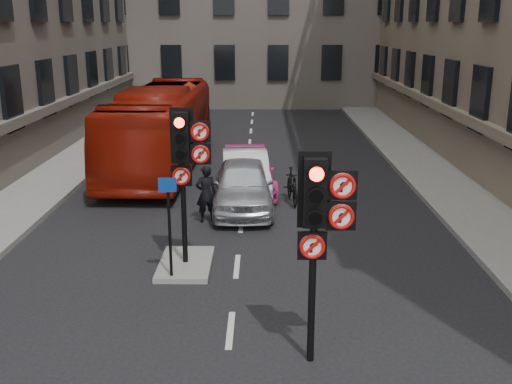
{
  "coord_description": "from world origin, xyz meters",
  "views": [
    {
      "loc": [
        0.57,
        -7.96,
        5.51
      ],
      "look_at": [
        0.47,
        2.23,
        2.6
      ],
      "focal_mm": 42.0,
      "sensor_mm": 36.0,
      "label": 1
    }
  ],
  "objects_px": {
    "car_pink": "(248,173)",
    "car_silver": "(243,185)",
    "info_sign": "(169,213)",
    "signal_far": "(186,153)",
    "signal_near": "(320,215)",
    "bus_red": "(161,127)",
    "car_white": "(245,173)",
    "motorcycle": "(292,186)",
    "motorcyclist": "(206,194)"
  },
  "relations": [
    {
      "from": "car_silver",
      "to": "car_pink",
      "type": "bearing_deg",
      "value": 85.1
    },
    {
      "from": "signal_far",
      "to": "motorcycle",
      "type": "xyz_separation_m",
      "value": [
        2.65,
        5.18,
        -2.16
      ]
    },
    {
      "from": "car_pink",
      "to": "motorcycle",
      "type": "height_order",
      "value": "car_pink"
    },
    {
      "from": "signal_far",
      "to": "signal_near",
      "type": "bearing_deg",
      "value": -56.98
    },
    {
      "from": "motorcycle",
      "to": "motorcyclist",
      "type": "distance_m",
      "value": 3.19
    },
    {
      "from": "car_silver",
      "to": "car_pink",
      "type": "xyz_separation_m",
      "value": [
        0.11,
        2.06,
        -0.14
      ]
    },
    {
      "from": "car_silver",
      "to": "bus_red",
      "type": "relative_size",
      "value": 0.39
    },
    {
      "from": "car_silver",
      "to": "signal_far",
      "type": "bearing_deg",
      "value": -105.81
    },
    {
      "from": "signal_far",
      "to": "bus_red",
      "type": "bearing_deg",
      "value": 102.52
    },
    {
      "from": "signal_near",
      "to": "motorcycle",
      "type": "distance_m",
      "value": 9.41
    },
    {
      "from": "car_pink",
      "to": "info_sign",
      "type": "height_order",
      "value": "info_sign"
    },
    {
      "from": "signal_near",
      "to": "motorcycle",
      "type": "xyz_separation_m",
      "value": [
        0.05,
        9.18,
        -2.04
      ]
    },
    {
      "from": "info_sign",
      "to": "bus_red",
      "type": "bearing_deg",
      "value": 91.56
    },
    {
      "from": "car_white",
      "to": "info_sign",
      "type": "height_order",
      "value": "info_sign"
    },
    {
      "from": "car_white",
      "to": "info_sign",
      "type": "relative_size",
      "value": 1.88
    },
    {
      "from": "car_silver",
      "to": "car_pink",
      "type": "relative_size",
      "value": 1.04
    },
    {
      "from": "car_pink",
      "to": "motorcycle",
      "type": "bearing_deg",
      "value": -48.31
    },
    {
      "from": "car_pink",
      "to": "car_silver",
      "type": "bearing_deg",
      "value": -97.81
    },
    {
      "from": "car_white",
      "to": "car_pink",
      "type": "relative_size",
      "value": 0.99
    },
    {
      "from": "car_white",
      "to": "motorcyclist",
      "type": "bearing_deg",
      "value": -113.52
    },
    {
      "from": "car_pink",
      "to": "info_sign",
      "type": "xyz_separation_m",
      "value": [
        -1.53,
        -7.35,
        0.95
      ]
    },
    {
      "from": "bus_red",
      "to": "motorcyclist",
      "type": "relative_size",
      "value": 6.82
    },
    {
      "from": "signal_near",
      "to": "car_pink",
      "type": "bearing_deg",
      "value": 97.42
    },
    {
      "from": "bus_red",
      "to": "car_white",
      "type": "bearing_deg",
      "value": -47.26
    },
    {
      "from": "signal_far",
      "to": "car_white",
      "type": "height_order",
      "value": "signal_far"
    },
    {
      "from": "car_silver",
      "to": "car_white",
      "type": "bearing_deg",
      "value": 87.12
    },
    {
      "from": "info_sign",
      "to": "motorcyclist",
      "type": "bearing_deg",
      "value": 75.71
    },
    {
      "from": "bus_red",
      "to": "motorcycle",
      "type": "bearing_deg",
      "value": -43.73
    },
    {
      "from": "signal_far",
      "to": "bus_red",
      "type": "xyz_separation_m",
      "value": [
        -2.22,
        9.99,
        -1.13
      ]
    },
    {
      "from": "signal_near",
      "to": "signal_far",
      "type": "height_order",
      "value": "signal_far"
    },
    {
      "from": "car_silver",
      "to": "info_sign",
      "type": "xyz_separation_m",
      "value": [
        -1.41,
        -5.29,
        0.82
      ]
    },
    {
      "from": "motorcycle",
      "to": "motorcyclist",
      "type": "height_order",
      "value": "motorcyclist"
    },
    {
      "from": "car_white",
      "to": "bus_red",
      "type": "relative_size",
      "value": 0.37
    },
    {
      "from": "signal_far",
      "to": "car_silver",
      "type": "relative_size",
      "value": 0.81
    },
    {
      "from": "car_silver",
      "to": "car_pink",
      "type": "height_order",
      "value": "car_silver"
    },
    {
      "from": "signal_far",
      "to": "info_sign",
      "type": "height_order",
      "value": "signal_far"
    },
    {
      "from": "signal_near",
      "to": "car_pink",
      "type": "height_order",
      "value": "signal_near"
    },
    {
      "from": "signal_far",
      "to": "car_white",
      "type": "bearing_deg",
      "value": 79.53
    },
    {
      "from": "car_pink",
      "to": "motorcyclist",
      "type": "bearing_deg",
      "value": -113.52
    },
    {
      "from": "signal_far",
      "to": "bus_red",
      "type": "distance_m",
      "value": 10.29
    },
    {
      "from": "car_silver",
      "to": "motorcycle",
      "type": "height_order",
      "value": "car_silver"
    },
    {
      "from": "signal_near",
      "to": "car_white",
      "type": "distance_m",
      "value": 10.5
    },
    {
      "from": "signal_near",
      "to": "motorcyclist",
      "type": "bearing_deg",
      "value": 108.89
    },
    {
      "from": "signal_far",
      "to": "car_silver",
      "type": "height_order",
      "value": "signal_far"
    },
    {
      "from": "signal_far",
      "to": "car_pink",
      "type": "bearing_deg",
      "value": 79.35
    },
    {
      "from": "signal_near",
      "to": "info_sign",
      "type": "bearing_deg",
      "value": 132.26
    },
    {
      "from": "info_sign",
      "to": "signal_far",
      "type": "bearing_deg",
      "value": 61.38
    },
    {
      "from": "signal_far",
      "to": "motorcycle",
      "type": "distance_m",
      "value": 6.21
    },
    {
      "from": "signal_near",
      "to": "car_silver",
      "type": "distance_m",
      "value": 8.8
    },
    {
      "from": "motorcycle",
      "to": "signal_near",
      "type": "bearing_deg",
      "value": -96.8
    }
  ]
}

